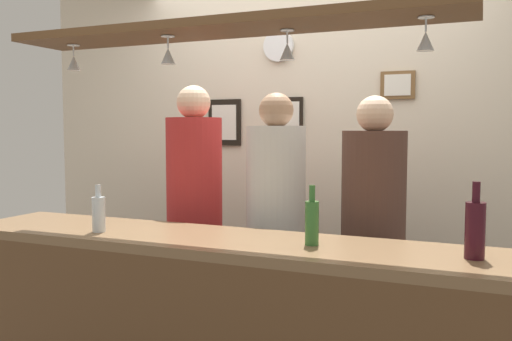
{
  "coord_description": "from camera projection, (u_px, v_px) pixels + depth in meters",
  "views": [
    {
      "loc": [
        1.11,
        -2.54,
        1.47
      ],
      "look_at": [
        0.0,
        0.1,
        1.25
      ],
      "focal_mm": 37.72,
      "sensor_mm": 36.0,
      "label": 1
    }
  ],
  "objects": [
    {
      "name": "hanging_wineglass_center_left",
      "position": [
        287.0,
        50.0,
        2.4
      ],
      "size": [
        0.07,
        0.07,
        0.13
      ],
      "color": "silver",
      "rests_on": "overhead_glass_rack"
    },
    {
      "name": "bottle_wine_dark_red",
      "position": [
        475.0,
        229.0,
        2.06
      ],
      "size": [
        0.08,
        0.08,
        0.3
      ],
      "color": "#380F19",
      "rests_on": "bar_counter"
    },
    {
      "name": "picture_frame_crest",
      "position": [
        290.0,
        116.0,
        3.78
      ],
      "size": [
        0.18,
        0.02,
        0.26
      ],
      "color": "black",
      "rests_on": "back_wall"
    },
    {
      "name": "back_wall",
      "position": [
        311.0,
        154.0,
        3.79
      ],
      "size": [
        4.4,
        0.06,
        2.6
      ],
      "primitive_type": "cube",
      "color": "beige",
      "rests_on": "ground_plane"
    },
    {
      "name": "person_right_brown_shirt",
      "position": [
        373.0,
        219.0,
        2.87
      ],
      "size": [
        0.34,
        0.34,
        1.65
      ],
      "color": "#2D334C",
      "rests_on": "ground_plane"
    },
    {
      "name": "bottle_beer_green_import",
      "position": [
        312.0,
        221.0,
        2.31
      ],
      "size": [
        0.06,
        0.06,
        0.26
      ],
      "color": "#336B2D",
      "rests_on": "bar_counter"
    },
    {
      "name": "hanging_wineglass_far_left",
      "position": [
        74.0,
        62.0,
        2.82
      ],
      "size": [
        0.07,
        0.07,
        0.13
      ],
      "color": "silver",
      "rests_on": "overhead_glass_rack"
    },
    {
      "name": "wall_clock",
      "position": [
        278.0,
        46.0,
        3.77
      ],
      "size": [
        0.22,
        0.03,
        0.22
      ],
      "primitive_type": "cylinder",
      "rotation": [
        1.57,
        0.0,
        0.0
      ],
      "color": "white",
      "rests_on": "back_wall"
    },
    {
      "name": "overhead_glass_rack",
      "position": [
        222.0,
        28.0,
        2.45
      ],
      "size": [
        2.2,
        0.36,
        0.04
      ],
      "primitive_type": "cube",
      "color": "brown"
    },
    {
      "name": "person_middle_white_patterned_shirt",
      "position": [
        276.0,
        210.0,
        3.08
      ],
      "size": [
        0.34,
        0.34,
        1.68
      ],
      "color": "#2D334C",
      "rests_on": "ground_plane"
    },
    {
      "name": "bar_counter",
      "position": [
        203.0,
        314.0,
        2.37
      ],
      "size": [
        2.7,
        0.55,
        0.97
      ],
      "color": "brown",
      "rests_on": "ground_plane"
    },
    {
      "name": "picture_frame_caricature",
      "position": [
        225.0,
        122.0,
        3.99
      ],
      "size": [
        0.26,
        0.02,
        0.34
      ],
      "color": "black",
      "rests_on": "back_wall"
    },
    {
      "name": "hanging_wineglass_left",
      "position": [
        168.0,
        55.0,
        2.55
      ],
      "size": [
        0.07,
        0.07,
        0.13
      ],
      "color": "silver",
      "rests_on": "overhead_glass_rack"
    },
    {
      "name": "person_left_red_shirt",
      "position": [
        194.0,
        198.0,
        3.29
      ],
      "size": [
        0.34,
        0.34,
        1.74
      ],
      "color": "#2D334C",
      "rests_on": "ground_plane"
    },
    {
      "name": "hanging_wineglass_center",
      "position": [
        426.0,
        40.0,
        2.12
      ],
      "size": [
        0.07,
        0.07,
        0.13
      ],
      "color": "silver",
      "rests_on": "overhead_glass_rack"
    },
    {
      "name": "bottle_soda_clear",
      "position": [
        99.0,
        213.0,
        2.61
      ],
      "size": [
        0.06,
        0.06,
        0.23
      ],
      "color": "silver",
      "rests_on": "bar_counter"
    },
    {
      "name": "picture_frame_upper_small",
      "position": [
        398.0,
        85.0,
        3.48
      ],
      "size": [
        0.22,
        0.02,
        0.18
      ],
      "color": "brown",
      "rests_on": "back_wall"
    }
  ]
}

